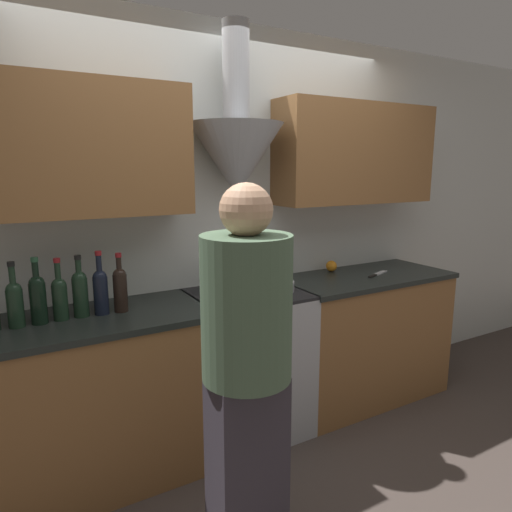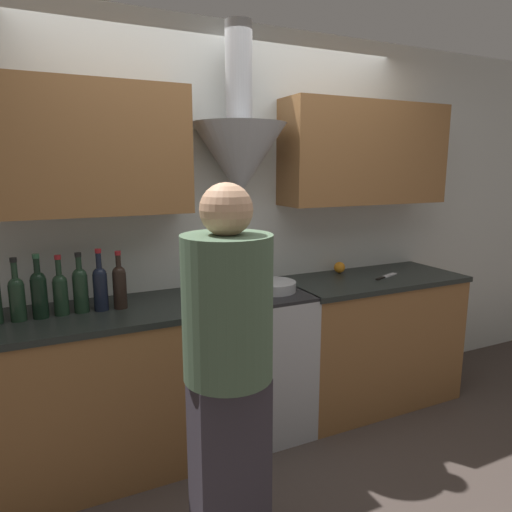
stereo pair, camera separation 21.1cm
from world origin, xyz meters
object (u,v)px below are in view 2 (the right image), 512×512
object	(u,v)px
person_foreground_left	(228,369)
wine_bottle_3	(60,292)
stove_range	(249,362)
wine_bottle_5	(100,286)
wine_bottle_2	(39,292)
mixing_bowl	(274,286)
wine_bottle_1	(17,296)
orange_fruit	(339,267)
wine_bottle_4	(80,288)
stock_pot	(224,283)
wine_bottle_6	(120,285)

from	to	relation	value
person_foreground_left	wine_bottle_3	bearing A→B (deg)	121.58
stove_range	wine_bottle_5	distance (m)	1.06
wine_bottle_2	mixing_bowl	world-z (taller)	wine_bottle_2
wine_bottle_1	orange_fruit	distance (m)	2.12
stove_range	mixing_bowl	size ratio (longest dim) A/B	3.36
wine_bottle_1	wine_bottle_4	distance (m)	0.30
stock_pot	mixing_bowl	bearing A→B (deg)	-14.32
wine_bottle_3	wine_bottle_6	bearing A→B (deg)	-3.01
wine_bottle_2	wine_bottle_4	world-z (taller)	wine_bottle_2
wine_bottle_3	wine_bottle_4	bearing A→B (deg)	2.08
wine_bottle_3	mixing_bowl	size ratio (longest dim) A/B	1.15
wine_bottle_4	person_foreground_left	xyz separation A→B (m)	(0.47, -0.94, -0.17)
stove_range	mixing_bowl	distance (m)	0.52
wine_bottle_2	orange_fruit	bearing A→B (deg)	5.18
wine_bottle_2	wine_bottle_6	size ratio (longest dim) A/B	1.05
wine_bottle_4	orange_fruit	size ratio (longest dim) A/B	3.99
stock_pot	wine_bottle_2	bearing A→B (deg)	-179.05
mixing_bowl	wine_bottle_6	bearing A→B (deg)	176.66
wine_bottle_3	wine_bottle_5	world-z (taller)	wine_bottle_5
mixing_bowl	person_foreground_left	bearing A→B (deg)	-127.33
mixing_bowl	wine_bottle_3	bearing A→B (deg)	176.74
wine_bottle_3	person_foreground_left	world-z (taller)	person_foreground_left
wine_bottle_2	orange_fruit	xyz separation A→B (m)	(2.01, 0.18, -0.10)
stove_range	wine_bottle_3	world-z (taller)	wine_bottle_3
wine_bottle_5	wine_bottle_6	distance (m)	0.10
wine_bottle_3	orange_fruit	xyz separation A→B (m)	(1.91, 0.17, -0.08)
wine_bottle_1	wine_bottle_2	xyz separation A→B (m)	(0.10, 0.00, 0.01)
mixing_bowl	orange_fruit	world-z (taller)	orange_fruit
wine_bottle_4	mixing_bowl	world-z (taller)	wine_bottle_4
wine_bottle_2	mixing_bowl	bearing A→B (deg)	-2.64
wine_bottle_3	wine_bottle_5	xyz separation A→B (m)	(0.20, -0.01, 0.01)
stove_range	wine_bottle_4	xyz separation A→B (m)	(-0.98, 0.03, 0.60)
wine_bottle_2	wine_bottle_6	world-z (taller)	wine_bottle_2
stove_range	mixing_bowl	bearing A→B (deg)	-14.57
wine_bottle_2	wine_bottle_6	distance (m)	0.40
wine_bottle_5	stock_pot	distance (m)	0.73
orange_fruit	wine_bottle_5	bearing A→B (deg)	-173.88
stove_range	wine_bottle_2	world-z (taller)	wine_bottle_2
wine_bottle_6	orange_fruit	xyz separation A→B (m)	(1.61, 0.19, -0.09)
wine_bottle_1	person_foreground_left	distance (m)	1.22
wine_bottle_3	wine_bottle_4	distance (m)	0.10
wine_bottle_5	wine_bottle_1	bearing A→B (deg)	-179.93
wine_bottle_5	wine_bottle_6	world-z (taller)	wine_bottle_5
wine_bottle_1	wine_bottle_5	xyz separation A→B (m)	(0.40, 0.00, 0.01)
mixing_bowl	orange_fruit	size ratio (longest dim) A/B	3.41
wine_bottle_2	wine_bottle_5	size ratio (longest dim) A/B	0.99
wine_bottle_1	wine_bottle_3	xyz separation A→B (m)	(0.20, 0.01, -0.00)
wine_bottle_4	person_foreground_left	bearing A→B (deg)	-63.18
wine_bottle_2	wine_bottle_3	distance (m)	0.10
person_foreground_left	wine_bottle_5	bearing A→B (deg)	112.02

